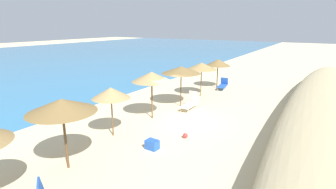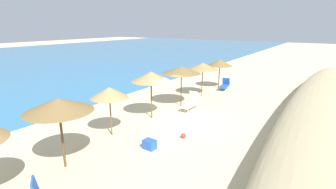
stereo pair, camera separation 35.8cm
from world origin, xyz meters
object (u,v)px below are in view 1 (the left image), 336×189
Objects in this scene: beach_umbrella_4 at (181,70)px; beach_umbrella_1 at (62,106)px; beach_umbrella_6 at (218,63)px; lounge_chair_2 at (191,102)px; beach_ball at (185,136)px; beach_umbrella_3 at (152,77)px; cooler_box at (152,145)px; lounge_chair_0 at (223,85)px; beach_umbrella_5 at (202,66)px; beach_umbrella_2 at (111,93)px.

beach_umbrella_1 is at bearing -179.19° from beach_umbrella_4.
beach_umbrella_1 is at bearing -179.89° from beach_umbrella_6.
beach_ball is (-4.30, -1.90, -0.33)m from lounge_chair_2.
beach_umbrella_6 is at bearing 0.11° from beach_umbrella_1.
beach_umbrella_3 is 5.00× the size of cooler_box.
beach_umbrella_6 is at bearing 13.60° from beach_ball.
lounge_chair_0 is (15.81, -0.60, -2.20)m from beach_umbrella_1.
beach_umbrella_5 reaches higher than beach_ball.
beach_umbrella_1 is 3.33m from beach_umbrella_2.
lounge_chair_0 is 0.96× the size of lounge_chair_2.
beach_umbrella_1 is 4.98× the size of cooler_box.
beach_umbrella_6 is 4.52× the size of cooler_box.
cooler_box is (-6.15, -1.16, -0.25)m from lounge_chair_2.
beach_umbrella_3 is at bearing 35.10° from cooler_box.
beach_umbrella_1 is 6.12m from beach_ball.
cooler_box is at bearing -144.90° from beach_umbrella_3.
beach_umbrella_5 is (9.46, -0.54, 0.13)m from beach_umbrella_2.
beach_umbrella_6 is at bearing -2.46° from beach_umbrella_3.
beach_umbrella_5 is 10.41× the size of beach_ball.
cooler_box is (3.09, -1.91, -2.38)m from beach_umbrella_1.
beach_ball is (4.93, -2.64, -2.47)m from beach_umbrella_1.
beach_umbrella_3 is at bearing 3.92° from beach_umbrella_1.
beach_umbrella_6 is 1.57× the size of lounge_chair_0.
beach_umbrella_3 is 3.70m from lounge_chair_2.
cooler_box is at bearing -93.51° from beach_umbrella_2.
beach_umbrella_5 reaches higher than lounge_chair_0.
beach_umbrella_4 reaches higher than beach_umbrella_5.
cooler_box reaches higher than beach_ball.
beach_umbrella_5 reaches higher than cooler_box.
lounge_chair_0 is at bearing -106.28° from beach_umbrella_6.
beach_ball is (-1.50, -3.09, -2.44)m from beach_umbrella_3.
beach_umbrella_6 is (12.74, -0.62, 0.02)m from beach_umbrella_2.
beach_umbrella_4 is (3.01, -0.31, -0.00)m from beach_umbrella_3.
beach_umbrella_3 is 1.67× the size of lounge_chair_2.
lounge_chair_2 is (-6.75, -0.78, -1.83)m from beach_umbrella_6.
beach_umbrella_6 is at bearing -1.41° from beach_umbrella_5.
beach_umbrella_3 reaches higher than beach_umbrella_4.
beach_umbrella_4 is at bearing 179.10° from beach_umbrella_6.
lounge_chair_0 is (3.10, -0.71, -2.00)m from beach_umbrella_5.
lounge_chair_0 is at bearing -6.33° from beach_umbrella_3.
beach_umbrella_3 is 1.02× the size of beach_umbrella_4.
beach_umbrella_5 is at bearing 11.87° from cooler_box.
beach_umbrella_2 reaches higher than lounge_chair_2.
beach_umbrella_3 is at bearing 66.08° from lounge_chair_2.
beach_umbrella_5 is (12.71, 0.11, -0.19)m from beach_umbrella_1.
beach_umbrella_5 is 3.76m from lounge_chair_0.
lounge_chair_0 is (6.36, -0.73, -2.17)m from beach_umbrella_4.
lounge_chair_2 is 4.71m from beach_ball.
lounge_chair_0 is at bearing 5.89° from cooler_box.
beach_umbrella_2 is at bearing 177.22° from beach_umbrella_6.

